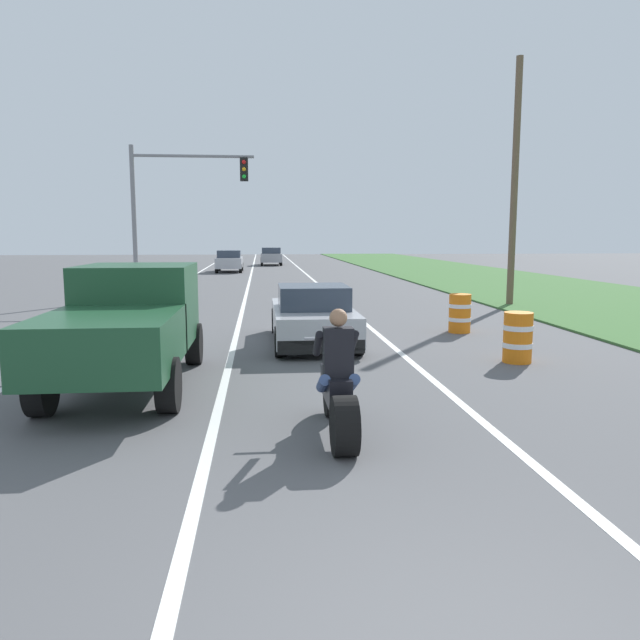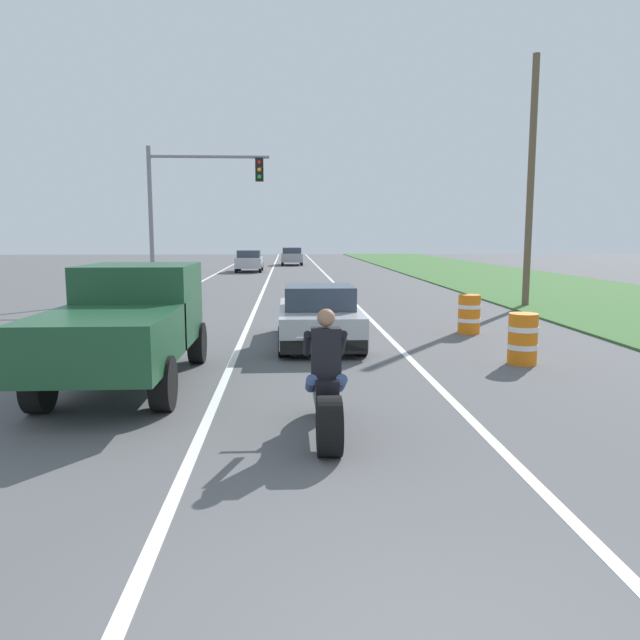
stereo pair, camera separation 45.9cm
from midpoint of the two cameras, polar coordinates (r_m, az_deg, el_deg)
lane_stripe_left_solid at (r=23.59m, az=-14.01°, el=1.58°), size 0.14×120.00×0.01m
lane_stripe_right_solid at (r=23.32m, az=3.65°, el=1.72°), size 0.14×120.00×0.01m
lane_stripe_centre_dashed at (r=23.18m, az=-5.23°, el=1.67°), size 0.14×120.00×0.01m
grass_verge_right at (r=26.48m, az=25.96°, el=1.74°), size 10.00×120.00×0.06m
motorcycle_with_rider at (r=7.55m, az=2.32°, el=-6.71°), size 0.70×2.21×1.62m
sports_car_silver at (r=14.17m, az=0.81°, el=0.31°), size 1.84×4.30×1.37m
pickup_truck_left_lane_dark_green at (r=10.59m, az=-16.27°, el=0.04°), size 2.02×4.80×1.98m
traffic_light_mast_near at (r=25.34m, az=-11.68°, el=11.15°), size 4.84×0.34×6.00m
utility_pole_roadside at (r=22.87m, az=19.62°, el=11.92°), size 0.24×0.24×8.57m
construction_barrel_nearest at (r=12.61m, az=19.39°, el=-1.65°), size 0.58×0.58×1.00m
construction_barrel_mid at (r=16.16m, az=14.54°, el=0.55°), size 0.58×0.58×1.00m
distant_car_far_ahead at (r=43.04m, az=-6.31°, el=5.53°), size 1.80×4.00×1.50m
distant_car_further_ahead at (r=52.61m, az=-2.39°, el=5.99°), size 1.80×4.00×1.50m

